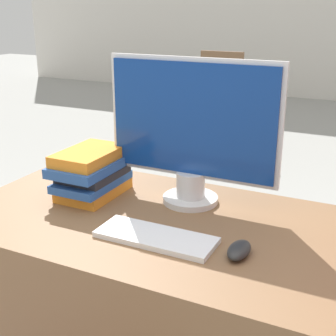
{
  "coord_description": "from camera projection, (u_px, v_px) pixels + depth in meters",
  "views": [
    {
      "loc": [
        0.54,
        -0.83,
        1.37
      ],
      "look_at": [
        -0.01,
        0.32,
        0.92
      ],
      "focal_mm": 50.0,
      "sensor_mm": 36.0,
      "label": 1
    }
  ],
  "objects": [
    {
      "name": "monitor",
      "position": [
        192.0,
        131.0,
        1.51
      ],
      "size": [
        0.59,
        0.19,
        0.48
      ],
      "color": "silver",
      "rests_on": "desk"
    },
    {
      "name": "far_chair",
      "position": [
        217.0,
        96.0,
        4.63
      ],
      "size": [
        0.44,
        0.44,
        0.94
      ],
      "rotation": [
        0.0,
        0.0,
        -0.0
      ],
      "color": "brown",
      "rests_on": "ground_plane"
    },
    {
      "name": "desk",
      "position": [
        176.0,
        323.0,
        1.56
      ],
      "size": [
        1.42,
        0.71,
        0.74
      ],
      "color": "brown",
      "rests_on": "ground_plane"
    },
    {
      "name": "book_stack",
      "position": [
        91.0,
        173.0,
        1.62
      ],
      "size": [
        0.18,
        0.27,
        0.16
      ],
      "color": "orange",
      "rests_on": "desk"
    },
    {
      "name": "keyboard",
      "position": [
        156.0,
        237.0,
        1.33
      ],
      "size": [
        0.35,
        0.13,
        0.02
      ],
      "color": "white",
      "rests_on": "desk"
    },
    {
      "name": "mouse",
      "position": [
        239.0,
        250.0,
        1.24
      ],
      "size": [
        0.06,
        0.11,
        0.03
      ],
      "color": "#262626",
      "rests_on": "desk"
    }
  ]
}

